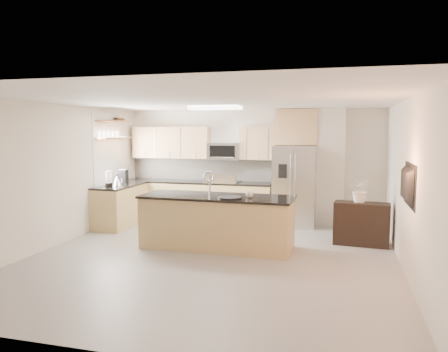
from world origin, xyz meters
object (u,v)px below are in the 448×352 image
(cup, at_px, (250,195))
(kettle, at_px, (117,181))
(platter, at_px, (230,197))
(credenza, at_px, (361,224))
(coffee_maker, at_px, (123,177))
(flower_vase, at_px, (361,184))
(range, at_px, (223,201))
(blender, at_px, (109,180))
(island, at_px, (217,222))
(bowl, at_px, (119,119))
(refrigerator, at_px, (295,186))
(microwave, at_px, (224,151))
(television, at_px, (403,185))

(cup, height_order, kettle, kettle)
(platter, bearing_deg, credenza, 25.93)
(credenza, bearing_deg, platter, -149.14)
(coffee_maker, distance_m, flower_vase, 5.13)
(range, height_order, blender, blender)
(island, bearing_deg, cup, -4.94)
(blender, xyz_separation_m, bowl, (-0.17, 0.84, 1.31))
(refrigerator, xyz_separation_m, kettle, (-3.68, -1.24, 0.15))
(range, relative_size, platter, 2.76)
(cup, bearing_deg, refrigerator, 76.67)
(cup, distance_m, coffee_maker, 3.53)
(credenza, bearing_deg, coffee_maker, 179.24)
(island, distance_m, coffee_maker, 3.01)
(refrigerator, xyz_separation_m, blender, (-3.73, -1.50, 0.18))
(range, bearing_deg, kettle, -147.68)
(credenza, xyz_separation_m, flower_vase, (-0.03, 0.03, 0.74))
(island, relative_size, coffee_maker, 8.73)
(microwave, height_order, coffee_maker, microwave)
(range, relative_size, microwave, 1.50)
(coffee_maker, bearing_deg, credenza, -5.69)
(blender, distance_m, coffee_maker, 0.67)
(range, bearing_deg, island, -77.36)
(island, bearing_deg, coffee_maker, 153.10)
(flower_vase, bearing_deg, coffee_maker, 174.59)
(platter, bearing_deg, flower_vase, 26.82)
(island, height_order, flower_vase, flower_vase)
(island, distance_m, credenza, 2.68)
(flower_vase, bearing_deg, bowl, 172.93)
(television, bearing_deg, range, 48.36)
(cup, xyz_separation_m, television, (2.39, -0.79, 0.35))
(range, distance_m, flower_vase, 3.37)
(kettle, bearing_deg, island, -21.17)
(microwave, xyz_separation_m, television, (3.51, -3.24, -0.28))
(refrigerator, distance_m, cup, 2.35)
(flower_vase, bearing_deg, island, -160.08)
(kettle, bearing_deg, refrigerator, 18.53)
(refrigerator, height_order, kettle, refrigerator)
(microwave, xyz_separation_m, coffee_maker, (-2.09, -1.00, -0.56))
(microwave, relative_size, kettle, 2.87)
(microwave, height_order, flower_vase, microwave)
(platter, distance_m, blender, 3.02)
(platter, height_order, coffee_maker, coffee_maker)
(platter, xyz_separation_m, kettle, (-2.82, 1.19, 0.08))
(microwave, bearing_deg, refrigerator, -5.86)
(cup, xyz_separation_m, kettle, (-3.14, 1.05, 0.04))
(platter, distance_m, coffee_maker, 3.31)
(microwave, bearing_deg, television, -42.75)
(platter, xyz_separation_m, bowl, (-3.05, 1.77, 1.42))
(blender, height_order, bowl, bowl)
(microwave, distance_m, refrigerator, 1.82)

